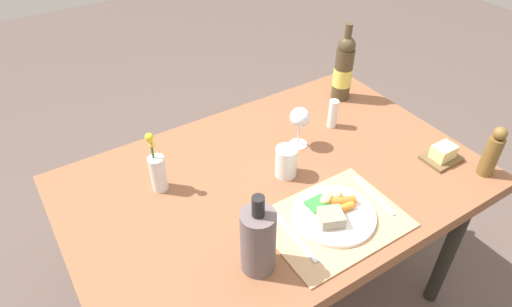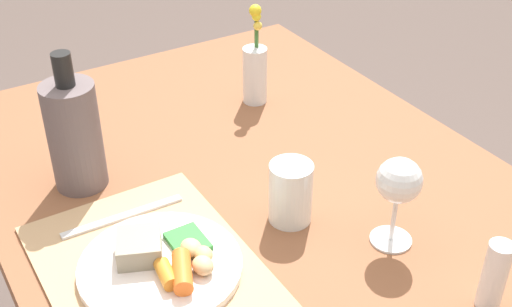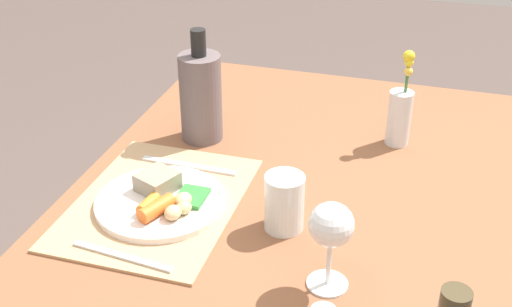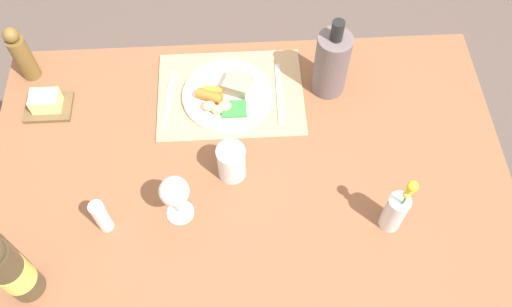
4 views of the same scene
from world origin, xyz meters
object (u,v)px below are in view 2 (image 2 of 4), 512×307
Objects in this scene: wine_glass at (399,184)px; flower_vase at (255,70)px; fork at (123,216)px; salt_shaker at (494,276)px; dining_table at (276,234)px; cooler_bottle at (74,134)px; water_tumbler at (288,197)px; dinner_plate at (162,263)px.

flower_vase is (-0.53, 0.06, -0.04)m from wine_glass.
fork is 1.87× the size of salt_shaker.
cooler_bottle reaches higher than dining_table.
water_tumbler is 0.69× the size of wine_glass.
wine_glass is (0.13, 0.36, 0.10)m from dinner_plate.
dining_table is 8.72× the size of wine_glass.
cooler_bottle is at bearing -174.67° from dinner_plate.
dinner_plate is at bearing -78.54° from dining_table.
dining_table is 0.28m from wine_glass.
dining_table is 12.05× the size of salt_shaker.
dinner_plate is at bearing -109.92° from wine_glass.
flower_vase is at bearing 154.39° from dining_table.
dinner_plate is 0.97× the size of cooler_bottle.
cooler_bottle reaches higher than fork.
salt_shaker is 0.72× the size of wine_glass.
cooler_bottle reaches higher than water_tumbler.
cooler_bottle reaches higher than flower_vase.
salt_shaker is at bearing 8.10° from wine_glass.
wine_glass is at bearing 70.08° from dinner_plate.
water_tumbler is at bearing -6.22° from dining_table.
wine_glass is at bearing -171.90° from salt_shaker.
cooler_bottle is 0.74m from salt_shaker.
cooler_bottle is 0.57m from wine_glass.
flower_vase is at bearing 103.28° from cooler_bottle.
salt_shaker reaches higher than water_tumbler.
flower_vase is (-0.40, 0.41, 0.06)m from dinner_plate.
dinner_plate is 0.24m from water_tumbler.
flower_vase is (-0.39, 0.17, 0.03)m from water_tumbler.
dining_table is 6.46× the size of fork.
wine_glass is at bearing 42.03° from cooler_bottle.
water_tumbler is (-0.32, -0.14, -0.01)m from salt_shaker.
salt_shaker reaches higher than dinner_plate.
fork is 0.82× the size of cooler_bottle.
wine_glass is 0.53m from flower_vase.
wine_glass is at bearing 40.25° from water_tumbler.
wine_glass is at bearing 53.32° from fork.
cooler_bottle reaches higher than dinner_plate.
cooler_bottle is (-0.25, -0.27, 0.17)m from dining_table.
fork is 0.29m from water_tumbler.
dinner_plate is 2.31× the size of water_tumbler.
wine_glass reaches higher than water_tumbler.
fork reaches higher than dining_table.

